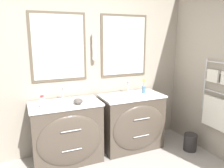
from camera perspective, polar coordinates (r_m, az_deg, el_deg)
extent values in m
cube|color=#9E9384|center=(3.30, -11.48, 4.24)|extent=(5.46, 0.06, 2.60)
cube|color=brown|center=(3.21, -13.76, 9.30)|extent=(0.79, 0.02, 0.97)
cube|color=#B2BCBA|center=(3.20, -13.73, 9.29)|extent=(0.72, 0.01, 0.90)
cube|color=brown|center=(3.53, 3.17, 9.87)|extent=(0.79, 0.02, 0.97)
cube|color=#B2BCBA|center=(3.52, 3.24, 9.87)|extent=(0.72, 0.01, 0.90)
cylinder|color=white|center=(3.30, -4.66, 9.67)|extent=(0.06, 0.06, 0.39)
cube|color=silver|center=(3.34, -4.89, 9.70)|extent=(0.05, 0.02, 0.08)
cube|color=#9E9384|center=(3.50, 25.64, 3.72)|extent=(0.06, 3.44, 2.60)
cylinder|color=silver|center=(3.58, 23.02, -0.09)|extent=(0.02, 0.02, 0.77)
cylinder|color=silver|center=(3.35, 26.89, 4.91)|extent=(0.02, 0.55, 0.02)
cylinder|color=silver|center=(3.36, 26.65, 2.52)|extent=(0.02, 0.55, 0.02)
cylinder|color=silver|center=(3.39, 26.42, 0.16)|extent=(0.02, 0.55, 0.02)
cylinder|color=silver|center=(3.42, 26.19, -2.16)|extent=(0.02, 0.55, 0.02)
cylinder|color=silver|center=(3.45, 25.97, -4.44)|extent=(0.02, 0.55, 0.02)
cylinder|color=silver|center=(3.49, 25.75, -6.67)|extent=(0.02, 0.55, 0.02)
cube|color=silver|center=(3.48, 25.53, -6.92)|extent=(0.04, 0.46, 0.45)
cube|color=silver|center=(3.44, 24.85, 1.95)|extent=(0.04, 0.19, 0.18)
cube|color=#4C4238|center=(3.21, -11.75, -12.49)|extent=(0.93, 0.50, 0.83)
ellipsoid|color=#4C4238|center=(2.99, -10.76, -14.39)|extent=(0.86, 0.11, 0.70)
cube|color=white|center=(3.06, -12.11, -5.12)|extent=(0.96, 0.52, 0.03)
ellipsoid|color=white|center=(3.04, -11.98, -5.95)|extent=(0.35, 0.30, 0.11)
cylinder|color=silver|center=(2.86, -10.60, -11.96)|extent=(0.26, 0.01, 0.01)
cylinder|color=silver|center=(2.98, -10.39, -16.65)|extent=(0.26, 0.01, 0.01)
cube|color=#4C4238|center=(3.53, 5.08, -9.90)|extent=(0.93, 0.50, 0.83)
ellipsoid|color=#4C4238|center=(3.33, 7.14, -11.36)|extent=(0.86, 0.11, 0.70)
cube|color=white|center=(3.39, 5.22, -3.15)|extent=(0.96, 0.52, 0.03)
ellipsoid|color=white|center=(3.38, 5.41, -3.88)|extent=(0.35, 0.30, 0.11)
cylinder|color=silver|center=(3.22, 7.81, -9.06)|extent=(0.26, 0.01, 0.01)
cylinder|color=silver|center=(3.32, 7.67, -13.34)|extent=(0.26, 0.01, 0.01)
cylinder|color=silver|center=(3.16, -12.69, -2.45)|extent=(0.02, 0.02, 0.20)
cylinder|color=silver|center=(3.08, -12.58, -1.10)|extent=(0.02, 0.11, 0.02)
cylinder|color=silver|center=(3.17, -13.87, -4.00)|extent=(0.03, 0.03, 0.04)
cylinder|color=silver|center=(3.19, -11.38, -3.75)|extent=(0.03, 0.03, 0.04)
cylinder|color=silver|center=(3.48, 4.19, -0.79)|extent=(0.02, 0.02, 0.20)
cylinder|color=silver|center=(3.41, 4.63, 0.47)|extent=(0.02, 0.11, 0.02)
cylinder|color=silver|center=(3.47, 3.14, -2.21)|extent=(0.03, 0.03, 0.04)
cylinder|color=silver|center=(3.53, 5.18, -1.98)|extent=(0.03, 0.03, 0.04)
cylinder|color=silver|center=(2.91, -17.72, -4.64)|extent=(0.06, 0.06, 0.14)
cylinder|color=red|center=(2.89, -17.82, -3.11)|extent=(0.04, 0.04, 0.02)
ellipsoid|color=#4C4742|center=(2.97, -8.86, -4.46)|extent=(0.13, 0.13, 0.08)
cylinder|color=teal|center=(3.51, 8.26, -1.49)|extent=(0.05, 0.05, 0.11)
cylinder|color=#477238|center=(3.49, 8.32, 0.24)|extent=(0.01, 0.01, 0.10)
sphere|color=#E5BF47|center=(3.48, 8.34, 1.06)|extent=(0.05, 0.05, 0.05)
cube|color=white|center=(3.24, 3.73, -3.37)|extent=(0.09, 0.06, 0.02)
ellipsoid|color=#F2E5CC|center=(3.24, 3.74, -2.99)|extent=(0.05, 0.04, 0.02)
cylinder|color=#282626|center=(3.74, 19.76, -14.10)|extent=(0.20, 0.20, 0.27)
torus|color=#282626|center=(3.68, 19.91, -12.32)|extent=(0.20, 0.20, 0.01)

